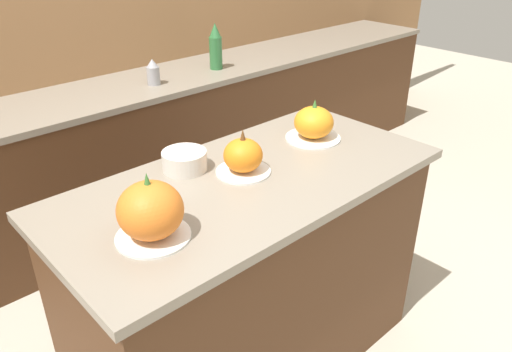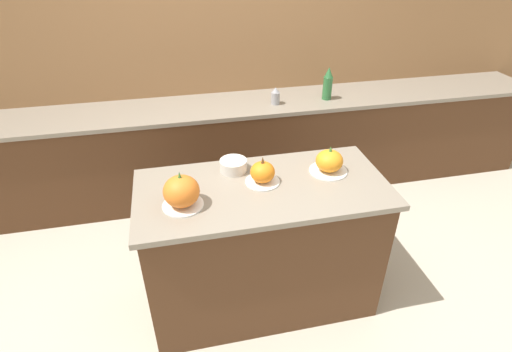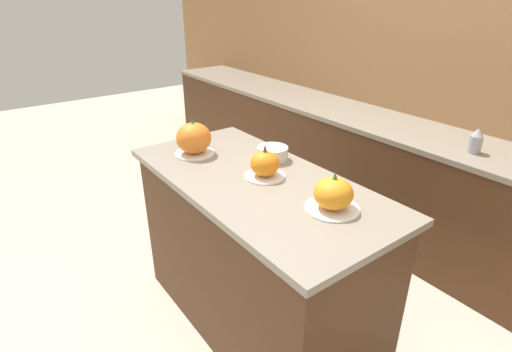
# 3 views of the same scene
# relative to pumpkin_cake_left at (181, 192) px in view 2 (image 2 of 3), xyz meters

# --- Properties ---
(ground_plane) EXTENTS (12.00, 12.00, 0.00)m
(ground_plane) POSITION_rel_pumpkin_cake_left_xyz_m (0.47, 0.09, -1.03)
(ground_plane) COLOR #BCB29E
(wall_back) EXTENTS (8.00, 0.06, 2.50)m
(wall_back) POSITION_rel_pumpkin_cake_left_xyz_m (0.47, 1.82, 0.22)
(wall_back) COLOR #9E7047
(wall_back) RESTS_ON ground_plane
(kitchen_island) EXTENTS (1.49, 0.71, 0.94)m
(kitchen_island) POSITION_rel_pumpkin_cake_left_xyz_m (0.47, 0.09, -0.56)
(kitchen_island) COLOR #4C2D19
(kitchen_island) RESTS_ON ground_plane
(back_counter) EXTENTS (6.00, 0.60, 0.90)m
(back_counter) POSITION_rel_pumpkin_cake_left_xyz_m (0.47, 1.49, -0.58)
(back_counter) COLOR #4C2D19
(back_counter) RESTS_ON ground_plane
(pumpkin_cake_left) EXTENTS (0.23, 0.23, 0.22)m
(pumpkin_cake_left) POSITION_rel_pumpkin_cake_left_xyz_m (0.00, 0.00, 0.00)
(pumpkin_cake_left) COLOR white
(pumpkin_cake_left) RESTS_ON kitchen_island
(pumpkin_cake_center) EXTENTS (0.21, 0.21, 0.17)m
(pumpkin_cake_center) POSITION_rel_pumpkin_cake_left_xyz_m (0.48, 0.13, -0.03)
(pumpkin_cake_center) COLOR white
(pumpkin_cake_center) RESTS_ON kitchen_island
(pumpkin_cake_right) EXTENTS (0.24, 0.24, 0.18)m
(pumpkin_cake_right) POSITION_rel_pumpkin_cake_left_xyz_m (0.91, 0.17, -0.02)
(pumpkin_cake_right) COLOR white
(pumpkin_cake_right) RESTS_ON kitchen_island
(bottle_tall) EXTENTS (0.08, 0.08, 0.29)m
(bottle_tall) POSITION_rel_pumpkin_cake_left_xyz_m (1.37, 1.42, 0.01)
(bottle_tall) COLOR #2D6B38
(bottle_tall) RESTS_ON back_counter
(bottle_short) EXTENTS (0.08, 0.08, 0.15)m
(bottle_short) POSITION_rel_pumpkin_cake_left_xyz_m (0.89, 1.41, -0.06)
(bottle_short) COLOR #99999E
(bottle_short) RESTS_ON back_counter
(mixing_bowl) EXTENTS (0.17, 0.17, 0.07)m
(mixing_bowl) POSITION_rel_pumpkin_cake_left_xyz_m (0.33, 0.30, -0.05)
(mixing_bowl) COLOR beige
(mixing_bowl) RESTS_ON kitchen_island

